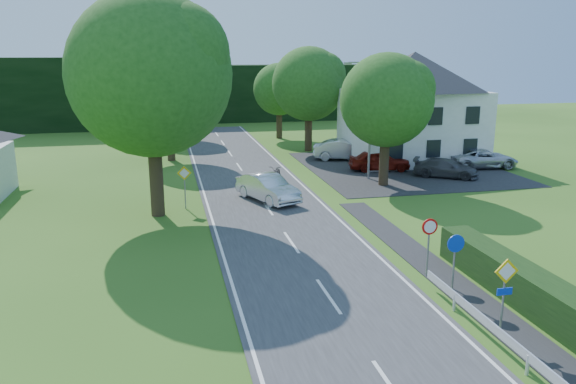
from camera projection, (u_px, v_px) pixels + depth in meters
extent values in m
cube|color=#363638|center=(282.00, 230.00, 27.72)|extent=(7.00, 80.00, 0.04)
cube|color=#242426|center=(402.00, 168.00, 42.55)|extent=(14.00, 16.00, 0.04)
cube|color=white|center=(216.00, 234.00, 27.03)|extent=(0.12, 80.00, 0.01)
cube|color=white|center=(345.00, 225.00, 28.39)|extent=(0.12, 80.00, 0.01)
cube|color=black|center=(269.00, 93.00, 72.14)|extent=(30.00, 5.00, 7.00)
cube|color=silver|center=(411.00, 126.00, 45.14)|extent=(10.00, 8.00, 5.60)
pyramid|color=#2B2A30|center=(414.00, 71.00, 44.10)|extent=(10.60, 8.40, 3.00)
cylinder|color=gray|center=(370.00, 121.00, 37.95)|extent=(0.16, 0.16, 8.00)
cylinder|color=gray|center=(361.00, 62.00, 36.84)|extent=(1.70, 0.10, 0.10)
cube|color=gray|center=(348.00, 63.00, 36.66)|extent=(0.50, 0.18, 0.12)
cylinder|color=gray|center=(503.00, 302.00, 16.96)|extent=(0.07, 0.07, 2.40)
cube|color=yellow|center=(507.00, 271.00, 16.69)|extent=(0.78, 0.04, 0.78)
cube|color=white|center=(507.00, 271.00, 16.69)|extent=(0.57, 0.05, 0.57)
cube|color=#0C36C1|center=(504.00, 291.00, 16.85)|extent=(0.50, 0.04, 0.22)
cylinder|color=gray|center=(454.00, 269.00, 19.83)|extent=(0.07, 0.07, 2.20)
cylinder|color=#0C36C1|center=(456.00, 243.00, 19.57)|extent=(0.64, 0.04, 0.64)
cylinder|color=gray|center=(428.00, 250.00, 21.73)|extent=(0.07, 0.07, 2.20)
cylinder|color=red|center=(430.00, 227.00, 21.47)|extent=(0.64, 0.04, 0.64)
cylinder|color=white|center=(430.00, 227.00, 21.45)|extent=(0.48, 0.04, 0.48)
cylinder|color=gray|center=(185.00, 190.00, 31.25)|extent=(0.07, 0.07, 2.20)
cube|color=yellow|center=(184.00, 173.00, 31.00)|extent=(0.78, 0.04, 0.78)
cube|color=white|center=(184.00, 173.00, 31.00)|extent=(0.57, 0.05, 0.57)
imported|color=silver|center=(268.00, 188.00, 32.89)|extent=(3.39, 5.00, 1.56)
imported|color=black|center=(277.00, 173.00, 37.81)|extent=(1.53, 2.28, 1.13)
imported|color=maroon|center=(379.00, 160.00, 41.39)|extent=(4.70, 2.50, 1.52)
imported|color=silver|center=(344.00, 150.00, 45.45)|extent=(5.29, 3.14, 1.65)
imported|color=#46454A|center=(446.00, 168.00, 39.21)|extent=(4.68, 3.89, 1.28)
imported|color=silver|center=(483.00, 158.00, 42.38)|extent=(5.34, 2.87, 1.42)
imported|color=red|center=(383.00, 154.00, 42.60)|extent=(2.21, 2.25, 1.97)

